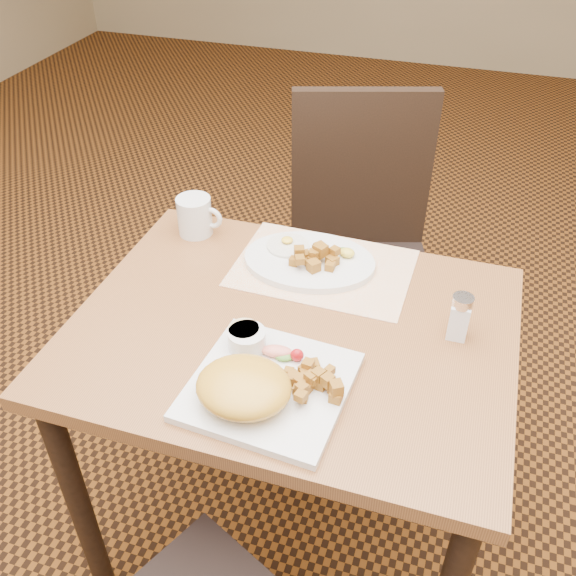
# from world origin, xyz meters

# --- Properties ---
(ground) EXTENTS (8.00, 8.00, 0.00)m
(ground) POSITION_xyz_m (0.00, 0.00, 0.00)
(ground) COLOR black
(ground) RESTS_ON ground
(table) EXTENTS (0.90, 0.70, 0.75)m
(table) POSITION_xyz_m (0.00, 0.00, 0.64)
(table) COLOR #93592D
(table) RESTS_ON ground
(chair_far) EXTENTS (0.53, 0.54, 0.97)m
(chair_far) POSITION_xyz_m (0.01, 0.67, 0.54)
(chair_far) COLOR black
(chair_far) RESTS_ON ground
(placemat) EXTENTS (0.41, 0.29, 0.00)m
(placemat) POSITION_xyz_m (0.01, 0.21, 0.75)
(placemat) COLOR white
(placemat) RESTS_ON table
(plate_square) EXTENTS (0.30, 0.30, 0.02)m
(plate_square) POSITION_xyz_m (0.01, -0.18, 0.76)
(plate_square) COLOR silver
(plate_square) RESTS_ON table
(plate_oval) EXTENTS (0.32, 0.25, 0.02)m
(plate_oval) POSITION_xyz_m (-0.03, 0.22, 0.76)
(plate_oval) COLOR silver
(plate_oval) RESTS_ON placemat
(hollandaise_mound) EXTENTS (0.18, 0.15, 0.06)m
(hollandaise_mound) POSITION_xyz_m (-0.02, -0.23, 0.80)
(hollandaise_mound) COLOR gold
(hollandaise_mound) RESTS_ON plate_square
(ramekin) EXTENTS (0.08, 0.08, 0.04)m
(ramekin) POSITION_xyz_m (-0.06, -0.10, 0.79)
(ramekin) COLOR silver
(ramekin) RESTS_ON plate_square
(garnish_sq) EXTENTS (0.09, 0.04, 0.03)m
(garnish_sq) POSITION_xyz_m (0.02, -0.11, 0.78)
(garnish_sq) COLOR #387223
(garnish_sq) RESTS_ON plate_square
(fried_egg) EXTENTS (0.10, 0.10, 0.02)m
(fried_egg) POSITION_xyz_m (-0.09, 0.25, 0.77)
(fried_egg) COLOR white
(fried_egg) RESTS_ON plate_oval
(garnish_ov) EXTENTS (0.05, 0.05, 0.02)m
(garnish_ov) POSITION_xyz_m (0.05, 0.26, 0.78)
(garnish_ov) COLOR #387223
(garnish_ov) RESTS_ON plate_oval
(salt_shaker) EXTENTS (0.04, 0.04, 0.10)m
(salt_shaker) POSITION_xyz_m (0.33, 0.07, 0.80)
(salt_shaker) COLOR white
(salt_shaker) RESTS_ON table
(coffee_mug) EXTENTS (0.12, 0.08, 0.10)m
(coffee_mug) POSITION_xyz_m (-0.33, 0.27, 0.80)
(coffee_mug) COLOR silver
(coffee_mug) RESTS_ON table
(home_fries_sq) EXTENTS (0.12, 0.12, 0.04)m
(home_fries_sq) POSITION_xyz_m (0.09, -0.17, 0.78)
(home_fries_sq) COLOR #A76B1B
(home_fries_sq) RESTS_ON plate_square
(home_fries_ov) EXTENTS (0.11, 0.11, 0.04)m
(home_fries_ov) POSITION_xyz_m (-0.01, 0.20, 0.79)
(home_fries_ov) COLOR #A76B1B
(home_fries_ov) RESTS_ON plate_oval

